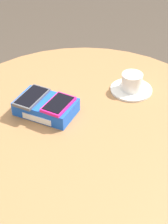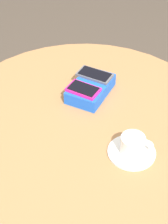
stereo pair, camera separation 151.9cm
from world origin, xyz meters
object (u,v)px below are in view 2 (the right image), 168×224
at_px(saucer, 132,152).
at_px(phone_box, 91,89).
at_px(phone_gray, 95,75).
at_px(coffee_cup, 133,144).
at_px(round_table, 84,135).
at_px(phone_magenta, 83,89).

bearing_deg(saucer, phone_box, -144.20).
xyz_separation_m(phone_gray, saucer, (0.34, 0.20, -0.05)).
bearing_deg(coffee_cup, round_table, -125.94).
height_order(round_table, phone_box, phone_box).
distance_m(phone_gray, phone_magenta, 0.11).
xyz_separation_m(phone_magenta, coffee_cup, (0.23, 0.23, -0.02)).
height_order(phone_box, saucer, phone_box).
height_order(phone_box, phone_gray, phone_gray).
bearing_deg(saucer, round_table, -126.29).
bearing_deg(round_table, coffee_cup, 54.06).
distance_m(phone_magenta, coffee_cup, 0.33).
distance_m(round_table, saucer, 0.27).
bearing_deg(phone_box, round_table, 2.22).
distance_m(phone_box, saucer, 0.35).
relative_size(round_table, phone_box, 4.53).
distance_m(round_table, phone_magenta, 0.18).
relative_size(round_table, phone_magenta, 7.52).
bearing_deg(phone_gray, phone_box, -8.18).
bearing_deg(phone_magenta, round_table, 15.02).
distance_m(round_table, phone_gray, 0.25).
xyz_separation_m(saucer, coffee_cup, (-0.00, 0.00, 0.04)).
height_order(round_table, saucer, saucer).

